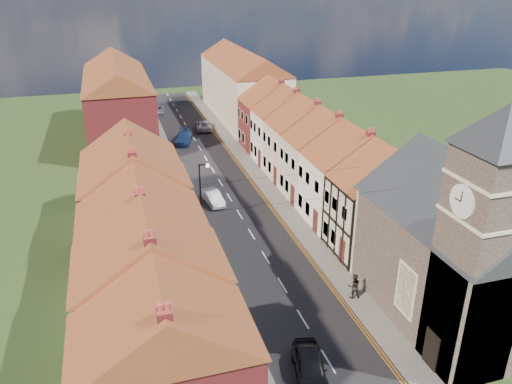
# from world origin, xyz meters

# --- Properties ---
(road) EXTENTS (7.00, 90.00, 0.02)m
(road) POSITION_xyz_m (0.00, 30.00, 0.01)
(road) COLOR black
(road) RESTS_ON ground
(pavement_left) EXTENTS (1.80, 90.00, 0.12)m
(pavement_left) POSITION_xyz_m (-4.40, 30.00, 0.06)
(pavement_left) COLOR gray
(pavement_left) RESTS_ON ground
(pavement_right) EXTENTS (1.80, 90.00, 0.12)m
(pavement_right) POSITION_xyz_m (4.40, 30.00, 0.06)
(pavement_right) COLOR gray
(pavement_right) RESTS_ON ground
(church) EXTENTS (11.25, 14.25, 15.20)m
(church) POSITION_xyz_m (9.36, 3.32, 5.88)
(church) COLOR #382C27
(church) RESTS_ON ground
(cottage_r_tudor) EXTENTS (8.30, 5.20, 9.00)m
(cottage_r_tudor) POSITION_xyz_m (9.27, 12.70, 4.47)
(cottage_r_tudor) COLOR #EFE0C9
(cottage_r_tudor) RESTS_ON ground
(cottage_r_white_near) EXTENTS (8.30, 6.00, 9.00)m
(cottage_r_white_near) POSITION_xyz_m (9.30, 18.10, 4.47)
(cottage_r_white_near) COLOR white
(cottage_r_white_near) RESTS_ON ground
(cottage_r_cream_mid) EXTENTS (8.30, 5.20, 9.00)m
(cottage_r_cream_mid) POSITION_xyz_m (9.30, 23.50, 4.48)
(cottage_r_cream_mid) COLOR #EFE0C9
(cottage_r_cream_mid) RESTS_ON ground
(cottage_r_pink) EXTENTS (8.30, 6.00, 9.00)m
(cottage_r_pink) POSITION_xyz_m (9.30, 28.90, 4.47)
(cottage_r_pink) COLOR beige
(cottage_r_pink) RESTS_ON ground
(cottage_r_white_far) EXTENTS (8.30, 5.20, 9.00)m
(cottage_r_white_far) POSITION_xyz_m (9.30, 34.30, 4.48)
(cottage_r_white_far) COLOR white
(cottage_r_white_far) RESTS_ON ground
(cottage_r_cream_far) EXTENTS (8.30, 6.00, 9.00)m
(cottage_r_cream_far) POSITION_xyz_m (9.30, 39.70, 4.47)
(cottage_r_cream_far) COLOR maroon
(cottage_r_cream_far) RESTS_ON ground
(cottage_l_brick_near) EXTENTS (8.30, 5.70, 8.80)m
(cottage_l_brick_near) POSITION_xyz_m (-9.30, -0.25, 4.37)
(cottage_l_brick_near) COLOR maroon
(cottage_l_brick_near) RESTS_ON ground
(cottage_l_cream) EXTENTS (8.30, 6.30, 9.10)m
(cottage_l_cream) POSITION_xyz_m (-9.30, 5.55, 4.52)
(cottage_l_cream) COLOR #EFE0C9
(cottage_l_cream) RESTS_ON ground
(cottage_l_white) EXTENTS (8.30, 6.90, 8.80)m
(cottage_l_white) POSITION_xyz_m (-9.30, 11.95, 4.37)
(cottage_l_white) COLOR white
(cottage_l_white) RESTS_ON ground
(cottage_l_brick_mid) EXTENTS (8.30, 5.70, 9.10)m
(cottage_l_brick_mid) POSITION_xyz_m (-9.30, 18.05, 4.53)
(cottage_l_brick_mid) COLOR maroon
(cottage_l_brick_mid) RESTS_ON ground
(cottage_l_pink) EXTENTS (8.30, 6.30, 8.80)m
(cottage_l_pink) POSITION_xyz_m (-9.30, 23.85, 4.37)
(cottage_l_pink) COLOR beige
(cottage_l_pink) RESTS_ON ground
(block_right_far) EXTENTS (8.30, 24.20, 10.50)m
(block_right_far) POSITION_xyz_m (9.30, 55.00, 5.29)
(block_right_far) COLOR #EFE0C9
(block_right_far) RESTS_ON ground
(block_left_far) EXTENTS (8.30, 24.20, 10.50)m
(block_left_far) POSITION_xyz_m (-9.30, 50.00, 5.29)
(block_left_far) COLOR maroon
(block_left_far) RESTS_ON ground
(lamppost) EXTENTS (0.88, 0.15, 6.00)m
(lamppost) POSITION_xyz_m (-3.81, 20.00, 3.54)
(lamppost) COLOR black
(lamppost) RESTS_ON pavement_left
(car_near) EXTENTS (2.64, 4.52, 1.45)m
(car_near) POSITION_xyz_m (-1.50, 1.19, 0.72)
(car_near) COLOR black
(car_near) RESTS_ON ground
(car_mid) EXTENTS (1.85, 3.99, 1.26)m
(car_mid) POSITION_xyz_m (-1.86, 25.11, 0.63)
(car_mid) COLOR #9FA0A6
(car_mid) RESTS_ON ground
(car_far) EXTENTS (3.25, 5.24, 1.42)m
(car_far) POSITION_xyz_m (-1.58, 44.83, 0.71)
(car_far) COLOR navy
(car_far) RESTS_ON ground
(car_distant) EXTENTS (2.35, 4.27, 1.13)m
(car_distant) POSITION_xyz_m (-3.20, 61.23, 0.57)
(car_distant) COLOR #A5A8AD
(car_distant) RESTS_ON ground
(pedestrian_right) EXTENTS (1.00, 0.85, 1.81)m
(pedestrian_right) POSITION_xyz_m (4.12, 7.13, 1.02)
(pedestrian_right) COLOR black
(pedestrian_right) RESTS_ON pavement_right
(car_distant_b) EXTENTS (2.92, 5.04, 1.32)m
(car_distant_b) POSITION_xyz_m (2.12, 50.00, 0.66)
(car_distant_b) COLOR #AFB2B7
(car_distant_b) RESTS_ON ground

